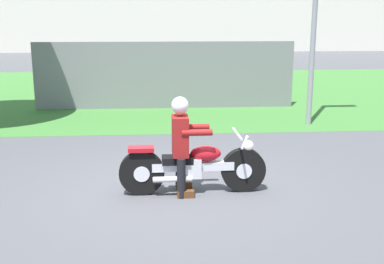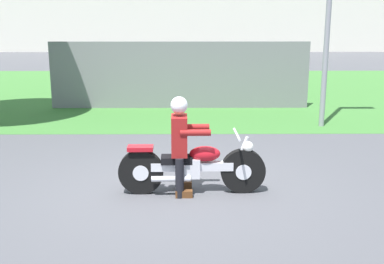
{
  "view_description": "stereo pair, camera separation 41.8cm",
  "coord_description": "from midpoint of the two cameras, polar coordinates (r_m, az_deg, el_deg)",
  "views": [
    {
      "loc": [
        -0.21,
        -6.64,
        2.49
      ],
      "look_at": [
        0.27,
        0.11,
        0.85
      ],
      "focal_mm": 45.22,
      "sensor_mm": 36.0,
      "label": 1
    },
    {
      "loc": [
        0.21,
        -6.65,
        2.49
      ],
      "look_at": [
        0.27,
        0.11,
        0.85
      ],
      "focal_mm": 45.22,
      "sensor_mm": 36.0,
      "label": 2
    }
  ],
  "objects": [
    {
      "name": "ground",
      "position": [
        7.1,
        -3.8,
        -6.94
      ],
      "size": [
        120.0,
        120.0,
        0.0
      ],
      "primitive_type": "plane",
      "color": "#4C4C51"
    },
    {
      "name": "grass_verge",
      "position": [
        16.24,
        -3.99,
        4.81
      ],
      "size": [
        60.0,
        12.0,
        0.01
      ],
      "primitive_type": "cube",
      "color": "#3D7533",
      "rests_on": "ground"
    },
    {
      "name": "motorcycle_lead",
      "position": [
        6.88,
        -1.57,
        -4.12
      ],
      "size": [
        2.1,
        0.66,
        0.88
      ],
      "rotation": [
        0.0,
        0.0,
        0.02
      ],
      "color": "black",
      "rests_on": "ground"
    },
    {
      "name": "rider_lead",
      "position": [
        6.76,
        -3.02,
        -0.72
      ],
      "size": [
        0.55,
        0.48,
        1.4
      ],
      "rotation": [
        0.0,
        0.0,
        0.02
      ],
      "color": "black",
      "rests_on": "ground"
    },
    {
      "name": "fence_segment",
      "position": [
        13.17,
        -4.09,
        6.68
      ],
      "size": [
        7.0,
        0.06,
        1.8
      ],
      "primitive_type": "cube",
      "color": "slate",
      "rests_on": "ground"
    }
  ]
}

